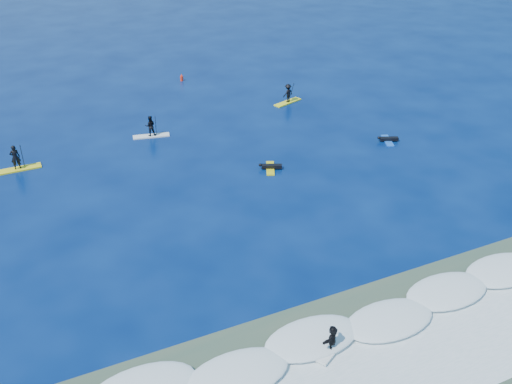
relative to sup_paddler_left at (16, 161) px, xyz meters
name	(u,v)px	position (x,y,z in m)	size (l,w,h in m)	color
ground	(275,221)	(13.93, -14.02, -0.71)	(160.00, 160.00, 0.00)	#031546
shallow_water	(419,382)	(13.93, -28.02, -0.70)	(90.00, 13.00, 0.01)	#3B513F
breaking_wave	(366,323)	(13.93, -24.02, -0.71)	(40.00, 6.00, 0.30)	white
whitewater	(404,366)	(13.93, -27.02, -0.71)	(34.00, 5.00, 0.02)	silver
sup_paddler_left	(16,161)	(0.00, 0.00, 0.00)	(3.24, 0.84, 2.27)	yellow
sup_paddler_center	(150,128)	(10.42, 1.58, 0.06)	(3.02, 1.31, 2.06)	white
sup_paddler_right	(288,94)	(24.03, 3.59, 0.10)	(3.05, 1.68, 2.09)	yellow
prone_paddler_near	(270,167)	(16.78, -7.60, -0.56)	(1.63, 2.18, 0.45)	yellow
prone_paddler_far	(388,140)	(27.41, -7.28, -0.56)	(1.65, 2.19, 0.45)	blue
wave_surfer	(332,340)	(11.39, -24.94, 0.10)	(1.98, 1.45, 1.43)	white
marker_buoy	(182,78)	(17.01, 13.57, -0.38)	(0.32, 0.32, 0.76)	red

